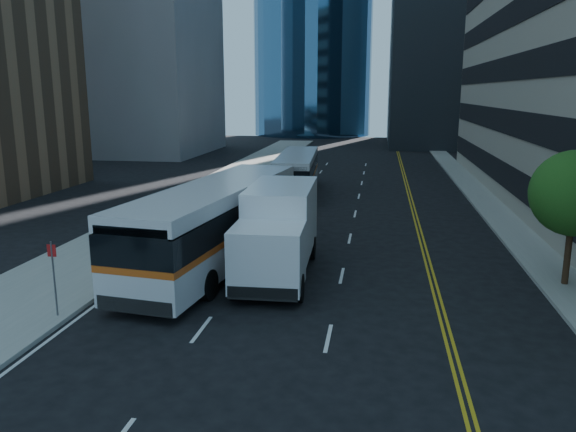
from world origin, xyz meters
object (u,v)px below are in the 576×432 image
object	(u,v)px
box_truck	(278,230)
bus_front	(217,221)
bus_rear	(297,172)
street_tree	(574,194)

from	to	relation	value
box_truck	bus_front	bearing A→B (deg)	158.37
box_truck	bus_rear	bearing A→B (deg)	94.06
bus_rear	bus_front	bearing A→B (deg)	-96.54
bus_front	box_truck	size ratio (longest dim) A/B	1.84
bus_front	bus_rear	world-z (taller)	bus_front
box_truck	street_tree	bearing A→B (deg)	-0.43
street_tree	box_truck	size ratio (longest dim) A/B	0.68
bus_rear	box_truck	distance (m)	18.75
bus_rear	box_truck	world-z (taller)	box_truck
bus_front	box_truck	bearing A→B (deg)	-12.57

